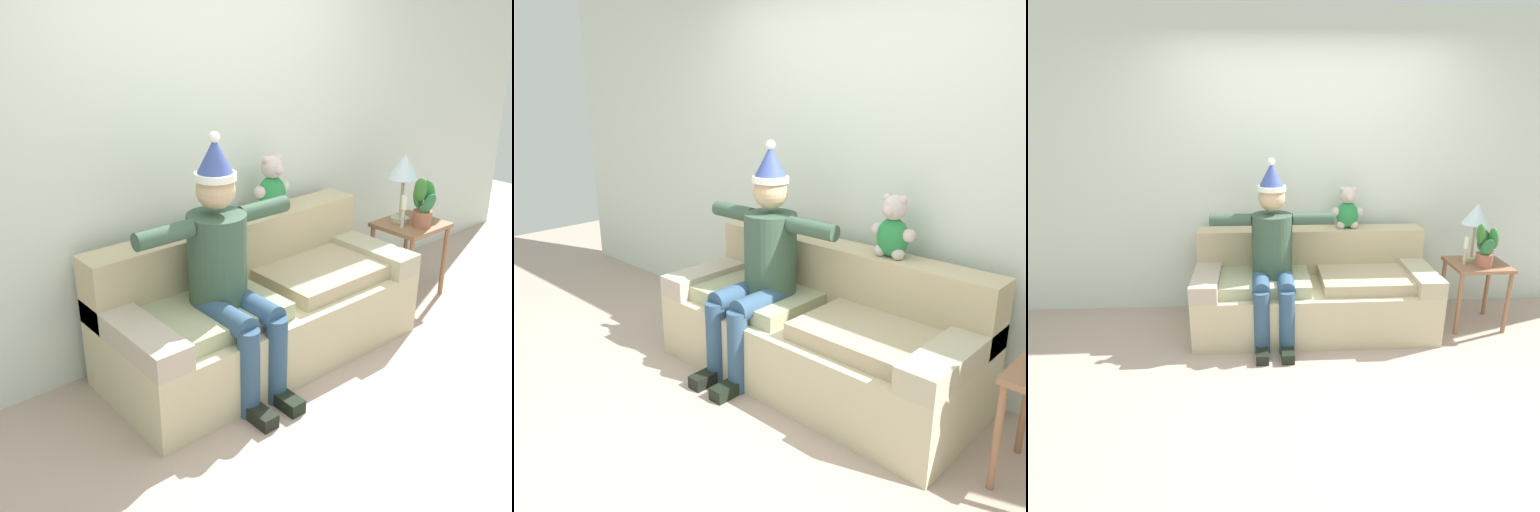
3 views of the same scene
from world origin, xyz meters
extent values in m
plane|color=tan|center=(0.00, 0.00, 0.00)|extent=(10.00, 10.00, 0.00)
cube|color=silver|center=(0.00, 1.55, 1.35)|extent=(7.00, 0.10, 2.70)
cube|color=#C4B792|center=(0.00, 0.99, 0.22)|extent=(2.05, 0.85, 0.43)
cube|color=#C1AE88|center=(0.00, 1.30, 0.63)|extent=(2.05, 0.24, 0.41)
cube|color=#B9A997|center=(-0.91, 0.99, 0.50)|extent=(0.22, 0.85, 0.14)
cube|color=#B8AF91|center=(0.91, 0.99, 0.50)|extent=(0.22, 0.85, 0.14)
cube|color=#A4AA82|center=(-0.46, 0.94, 0.48)|extent=(0.82, 0.60, 0.10)
cube|color=tan|center=(0.46, 0.94, 0.48)|extent=(0.82, 0.60, 0.10)
cylinder|color=#36503F|center=(-0.36, 0.97, 0.79)|extent=(0.34, 0.34, 0.52)
sphere|color=tan|center=(-0.36, 0.97, 1.19)|extent=(0.22, 0.22, 0.22)
cylinder|color=white|center=(-0.36, 0.97, 1.27)|extent=(0.23, 0.23, 0.04)
cone|color=#394B93|center=(-0.36, 0.97, 1.38)|extent=(0.21, 0.21, 0.20)
sphere|color=white|center=(-0.36, 0.97, 1.48)|extent=(0.06, 0.06, 0.06)
cylinder|color=#304E6D|center=(-0.46, 0.77, 0.53)|extent=(0.14, 0.40, 0.14)
cylinder|color=#304E6D|center=(-0.46, 0.57, 0.27)|extent=(0.13, 0.13, 0.53)
cube|color=black|center=(-0.46, 0.49, 0.04)|extent=(0.10, 0.24, 0.08)
cylinder|color=#304E6D|center=(-0.26, 0.77, 0.53)|extent=(0.14, 0.40, 0.14)
cylinder|color=#304E6D|center=(-0.26, 0.57, 0.27)|extent=(0.13, 0.13, 0.53)
cube|color=black|center=(-0.26, 0.49, 0.04)|extent=(0.10, 0.24, 0.08)
cylinder|color=#36503F|center=(-0.70, 0.97, 1.01)|extent=(0.34, 0.10, 0.10)
cylinder|color=#36503F|center=(-0.02, 0.97, 1.01)|extent=(0.34, 0.10, 0.10)
ellipsoid|color=#298644|center=(0.33, 1.30, 0.96)|extent=(0.20, 0.16, 0.24)
sphere|color=beige|center=(0.33, 1.30, 1.14)|extent=(0.15, 0.15, 0.15)
sphere|color=beige|center=(0.33, 1.24, 1.13)|extent=(0.07, 0.07, 0.07)
sphere|color=beige|center=(0.28, 1.30, 1.19)|extent=(0.05, 0.05, 0.05)
sphere|color=beige|center=(0.39, 1.30, 1.19)|extent=(0.05, 0.05, 0.05)
sphere|color=beige|center=(0.23, 1.30, 0.99)|extent=(0.08, 0.08, 0.08)
sphere|color=beige|center=(0.27, 1.27, 0.87)|extent=(0.08, 0.08, 0.08)
sphere|color=beige|center=(0.44, 1.30, 0.99)|extent=(0.08, 0.08, 0.08)
sphere|color=beige|center=(0.39, 1.27, 0.87)|extent=(0.08, 0.08, 0.08)
cylinder|color=#916346|center=(1.23, 0.80, 0.28)|extent=(0.04, 0.04, 0.56)
cylinder|color=#916346|center=(1.23, 1.16, 0.28)|extent=(0.04, 0.04, 0.56)
camera|label=1|loc=(-2.27, -1.66, 2.15)|focal=43.63mm
camera|label=2|loc=(1.91, -1.43, 1.81)|focal=37.56mm
camera|label=3|loc=(-0.47, -2.63, 1.92)|focal=31.54mm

